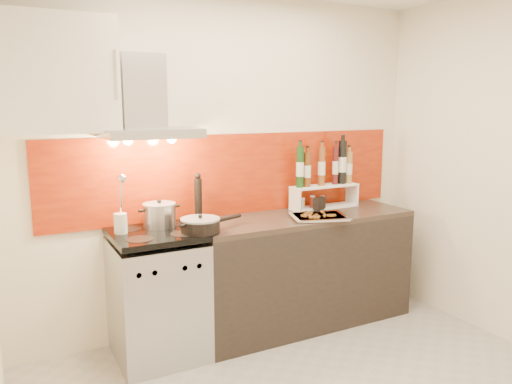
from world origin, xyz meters
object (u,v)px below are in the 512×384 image
pepper_mill (198,198)px  range_stove (158,296)px  counter (302,269)px  stock_pot (160,215)px  baking_tray (318,216)px  saute_pan (201,225)px

pepper_mill → range_stove: bearing=-155.3°
range_stove → counter: range_stove is taller
range_stove → counter: (1.20, 0.00, 0.01)m
stock_pot → baking_tray: bearing=-12.9°
range_stove → saute_pan: 0.60m
saute_pan → range_stove: bearing=151.1°
range_stove → baking_tray: 1.34m
saute_pan → pepper_mill: pepper_mill is taller
saute_pan → baking_tray: (0.97, 0.00, -0.04)m
stock_pot → range_stove: bearing=-119.4°
saute_pan → baking_tray: 0.97m
counter → baking_tray: 0.49m
range_stove → counter: size_ratio=0.51×
range_stove → baking_tray: (1.24, -0.15, 0.47)m
pepper_mill → counter: bearing=-11.8°
counter → baking_tray: size_ratio=3.54×
range_stove → stock_pot: 0.57m
counter → baking_tray: baking_tray is taller
counter → saute_pan: size_ratio=3.56×
range_stove → baking_tray: baking_tray is taller
pepper_mill → baking_tray: pepper_mill is taller
stock_pot → pepper_mill: pepper_mill is taller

